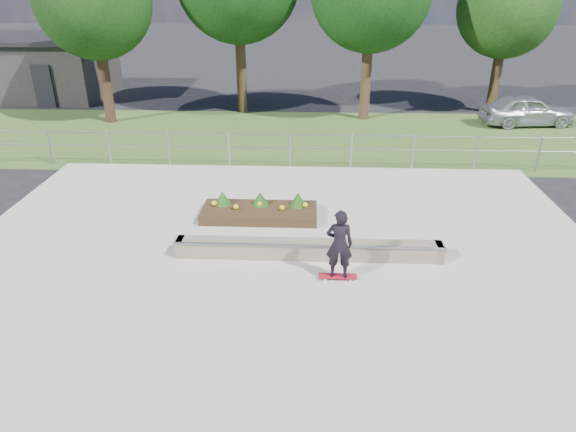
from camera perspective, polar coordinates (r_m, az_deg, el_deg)
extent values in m
plane|color=black|center=(10.40, -1.48, -9.04)|extent=(120.00, 120.00, 0.00)
cube|color=#365120|center=(20.42, 0.62, 8.74)|extent=(30.00, 8.00, 0.02)
cube|color=#ABA697|center=(10.38, -1.48, -8.90)|extent=(15.00, 15.00, 0.06)
cylinder|color=#919499|center=(18.97, -24.89, 6.90)|extent=(0.06, 0.06, 1.20)
cylinder|color=gray|center=(18.15, -19.22, 7.10)|extent=(0.06, 0.06, 1.20)
cylinder|color=gray|center=(17.52, -13.08, 7.23)|extent=(0.06, 0.06, 1.20)
cylinder|color=#9C9EA4|center=(17.10, -6.55, 7.28)|extent=(0.06, 0.06, 1.20)
cylinder|color=gray|center=(16.91, 0.22, 7.24)|extent=(0.06, 0.06, 1.20)
cylinder|color=#999CA2|center=(16.95, 7.04, 7.09)|extent=(0.06, 0.06, 1.20)
cylinder|color=gray|center=(17.22, 13.73, 6.85)|extent=(0.06, 0.06, 1.20)
cylinder|color=gray|center=(17.72, 20.12, 6.53)|extent=(0.06, 0.06, 1.20)
cylinder|color=gray|center=(18.43, 26.09, 6.17)|extent=(0.06, 0.06, 1.20)
cylinder|color=gray|center=(16.74, 0.22, 9.03)|extent=(20.00, 0.04, 0.04)
cylinder|color=gray|center=(16.87, 0.22, 7.56)|extent=(20.00, 0.04, 0.04)
cube|color=#282624|center=(30.64, -26.97, 14.41)|extent=(8.00, 5.00, 2.80)
cube|color=black|center=(30.46, -27.55, 17.15)|extent=(8.40, 5.40, 0.20)
cube|color=black|center=(27.56, -25.52, 12.86)|extent=(0.90, 0.10, 2.00)
cylinder|color=#311C13|center=(23.63, -19.53, 13.27)|extent=(0.44, 0.44, 2.93)
sphere|color=black|center=(23.23, -20.83, 21.47)|extent=(4.55, 4.55, 4.55)
cylinder|color=#342315|center=(24.12, -5.19, 15.34)|extent=(0.44, 0.44, 3.38)
cylinder|color=#382316|center=(23.07, 8.61, 14.42)|extent=(0.44, 0.44, 3.15)
cylinder|color=#302213|center=(25.86, 21.98, 13.59)|extent=(0.44, 0.44, 2.70)
sphere|color=black|center=(25.49, 23.19, 20.48)|extent=(4.20, 4.20, 4.20)
cube|color=#6B5F4F|center=(11.54, 2.27, -3.73)|extent=(6.00, 0.40, 0.40)
cylinder|color=gray|center=(11.27, 2.28, -3.34)|extent=(6.00, 0.06, 0.06)
cube|color=#665C4B|center=(11.90, -11.86, -3.36)|extent=(0.15, 0.42, 0.40)
cube|color=brown|center=(11.91, 16.39, -3.88)|extent=(0.15, 0.42, 0.40)
cube|color=black|center=(13.46, -3.19, 0.35)|extent=(3.00, 1.20, 0.25)
sphere|color=yellow|center=(13.63, -8.20, 1.40)|extent=(0.14, 0.14, 0.14)
sphere|color=yellow|center=(13.35, -5.81, 1.01)|extent=(0.14, 0.14, 0.14)
sphere|color=yellow|center=(13.46, -3.17, 1.32)|extent=(0.14, 0.14, 0.14)
sphere|color=yellow|center=(13.24, -0.66, 0.92)|extent=(0.14, 0.14, 0.14)
sphere|color=yellow|center=(13.40, 1.95, 1.23)|extent=(0.14, 0.14, 0.14)
cone|color=#1D4513|center=(13.69, -7.29, 2.03)|extent=(0.44, 0.44, 0.36)
cone|color=#174213|center=(13.56, -3.12, 1.97)|extent=(0.44, 0.44, 0.36)
cone|color=#174112|center=(13.50, 1.11, 1.89)|extent=(0.44, 0.44, 0.36)
cylinder|color=white|center=(10.80, 4.17, -7.09)|extent=(0.05, 0.03, 0.05)
cylinder|color=white|center=(10.96, 4.15, -6.59)|extent=(0.05, 0.03, 0.05)
cylinder|color=silver|center=(10.83, 6.94, -7.13)|extent=(0.05, 0.03, 0.05)
cylinder|color=silver|center=(10.99, 6.88, -6.62)|extent=(0.05, 0.03, 0.05)
cylinder|color=gray|center=(10.87, 4.17, -6.72)|extent=(0.02, 0.18, 0.02)
cylinder|color=#9C9CA1|center=(10.90, 6.92, -6.76)|extent=(0.02, 0.18, 0.02)
cube|color=maroon|center=(10.87, 5.55, -6.65)|extent=(0.80, 0.21, 0.02)
imported|color=black|center=(10.48, 5.72, -3.12)|extent=(0.57, 0.39, 1.50)
imported|color=#A2A6AB|center=(24.18, 25.02, 10.60)|extent=(3.91, 1.90, 1.29)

